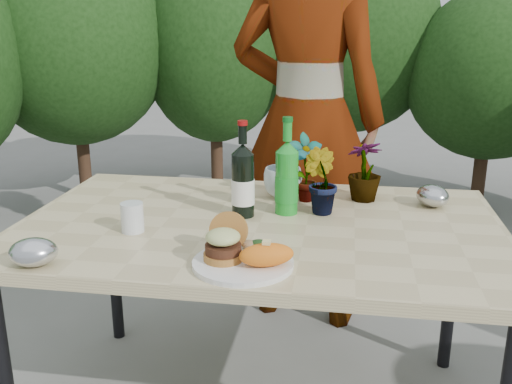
# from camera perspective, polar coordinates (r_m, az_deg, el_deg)

# --- Properties ---
(patio_table) EXTENTS (1.60, 1.00, 0.75)m
(patio_table) POSITION_cam_1_polar(r_m,az_deg,el_deg) (1.92, 0.38, -4.65)
(patio_table) COLOR #C6B584
(patio_table) RESTS_ON ground
(shrub_hedge) EXTENTS (6.89, 5.08, 2.00)m
(shrub_hedge) POSITION_cam_1_polar(r_m,az_deg,el_deg) (3.53, 1.34, 12.42)
(shrub_hedge) COLOR #382316
(shrub_hedge) RESTS_ON ground
(dinner_plate) EXTENTS (0.28, 0.28, 0.01)m
(dinner_plate) POSITION_cam_1_polar(r_m,az_deg,el_deg) (1.58, -1.31, -7.14)
(dinner_plate) COLOR white
(dinner_plate) RESTS_ON patio_table
(burger_stack) EXTENTS (0.11, 0.16, 0.11)m
(burger_stack) POSITION_cam_1_polar(r_m,az_deg,el_deg) (1.58, -3.16, -4.97)
(burger_stack) COLOR #B7722D
(burger_stack) RESTS_ON dinner_plate
(sweet_potato) EXTENTS (0.17, 0.12, 0.06)m
(sweet_potato) POSITION_cam_1_polar(r_m,az_deg,el_deg) (1.53, 1.06, -6.30)
(sweet_potato) COLOR orange
(sweet_potato) RESTS_ON dinner_plate
(grilled_veg) EXTENTS (0.08, 0.05, 0.03)m
(grilled_veg) POSITION_cam_1_polar(r_m,az_deg,el_deg) (1.65, -0.14, -5.25)
(grilled_veg) COLOR olive
(grilled_veg) RESTS_ON dinner_plate
(wine_bottle) EXTENTS (0.08, 0.08, 0.33)m
(wine_bottle) POSITION_cam_1_polar(r_m,az_deg,el_deg) (1.93, -1.31, 1.04)
(wine_bottle) COLOR black
(wine_bottle) RESTS_ON patio_table
(sparkling_water) EXTENTS (0.08, 0.08, 0.34)m
(sparkling_water) POSITION_cam_1_polar(r_m,az_deg,el_deg) (1.96, 3.09, 1.33)
(sparkling_water) COLOR #1A8F24
(sparkling_water) RESTS_ON patio_table
(plastic_cup) EXTENTS (0.07, 0.07, 0.09)m
(plastic_cup) POSITION_cam_1_polar(r_m,az_deg,el_deg) (1.85, -12.26, -2.50)
(plastic_cup) COLOR silver
(plastic_cup) RESTS_ON patio_table
(seedling_left) EXTENTS (0.16, 0.14, 0.25)m
(seedling_left) POSITION_cam_1_polar(r_m,az_deg,el_deg) (2.10, 4.97, 2.40)
(seedling_left) COLOR #26511C
(seedling_left) RESTS_ON patio_table
(seedling_mid) EXTENTS (0.16, 0.15, 0.23)m
(seedling_mid) POSITION_cam_1_polar(r_m,az_deg,el_deg) (1.98, 6.45, 1.06)
(seedling_mid) COLOR #266021
(seedling_mid) RESTS_ON patio_table
(seedling_right) EXTENTS (0.17, 0.17, 0.23)m
(seedling_right) POSITION_cam_1_polar(r_m,az_deg,el_deg) (2.14, 10.84, 2.11)
(seedling_right) COLOR #215A1F
(seedling_right) RESTS_ON patio_table
(blue_bowl) EXTENTS (0.19, 0.19, 0.11)m
(blue_bowl) POSITION_cam_1_polar(r_m,az_deg,el_deg) (2.16, 2.70, 0.96)
(blue_bowl) COLOR silver
(blue_bowl) RESTS_ON patio_table
(foil_packet_left) EXTENTS (0.15, 0.14, 0.08)m
(foil_packet_left) POSITION_cam_1_polar(r_m,az_deg,el_deg) (1.68, -21.38, -5.62)
(foil_packet_left) COLOR silver
(foil_packet_left) RESTS_ON patio_table
(foil_packet_right) EXTENTS (0.15, 0.17, 0.08)m
(foil_packet_right) POSITION_cam_1_polar(r_m,az_deg,el_deg) (2.15, 17.24, -0.36)
(foil_packet_right) COLOR #AEB1B5
(foil_packet_right) RESTS_ON patio_table
(person) EXTENTS (0.77, 0.57, 1.93)m
(person) POSITION_cam_1_polar(r_m,az_deg,el_deg) (2.60, 5.10, 7.29)
(person) COLOR #A26F51
(person) RESTS_ON ground
(terracotta_pot) EXTENTS (0.17, 0.17, 0.14)m
(terracotta_pot) POSITION_cam_1_polar(r_m,az_deg,el_deg) (4.24, -13.39, -1.75)
(terracotta_pot) COLOR #A53F2A
(terracotta_pot) RESTS_ON ground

